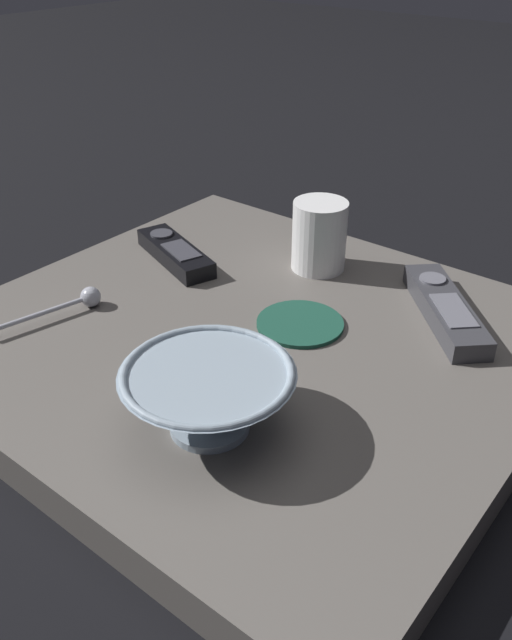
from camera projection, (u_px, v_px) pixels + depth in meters
ground_plane at (250, 362)px, 0.82m from camera, size 6.00×6.00×0.00m
table at (250, 347)px, 0.80m from camera, size 0.66×0.61×0.05m
cereal_bowl at (208, 396)px, 0.62m from camera, size 0.17×0.17×0.07m
coffee_mug at (319, 236)px, 0.91m from camera, size 0.07×0.07×0.10m
teaspoon at (80, 300)px, 0.83m from camera, size 0.04×0.14×0.03m
tv_remote_near at (445, 309)px, 0.81m from camera, size 0.17×0.17×0.03m
tv_remote_far at (175, 253)px, 0.94m from camera, size 0.16×0.10×0.03m
drink_coaster at (300, 323)px, 0.80m from camera, size 0.10×0.10×0.01m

